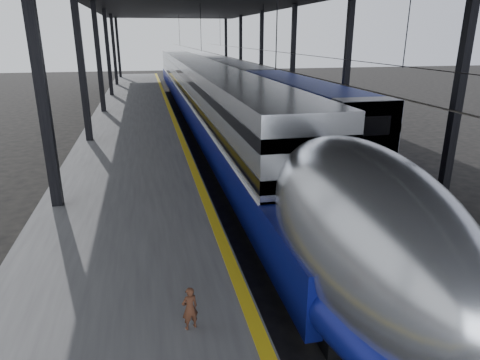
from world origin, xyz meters
name	(u,v)px	position (x,y,z in m)	size (l,w,h in m)	color
ground	(254,287)	(0.00, 0.00, 0.00)	(160.00, 160.00, 0.00)	black
platform	(134,129)	(-3.50, 20.00, 0.50)	(6.00, 80.00, 1.00)	#4C4C4F
yellow_strip	(174,120)	(-0.70, 20.00, 1.00)	(0.30, 80.00, 0.01)	gold
rails	(247,130)	(4.50, 20.00, 0.08)	(6.52, 80.00, 0.16)	slate
tgv_train	(201,93)	(2.00, 25.68, 2.13)	(3.18, 65.20, 4.55)	#B1B4B9
second_train	(239,83)	(7.00, 34.09, 2.00)	(2.87, 56.05, 3.96)	navy
child	(190,308)	(-2.00, -2.66, 1.47)	(0.34, 0.22, 0.93)	#4A2818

